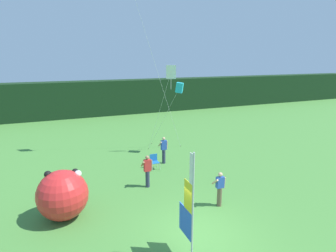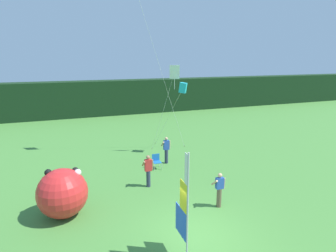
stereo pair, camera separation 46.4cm
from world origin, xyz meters
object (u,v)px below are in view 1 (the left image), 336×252
object	(u,v)px
kite_cyan_box_1	(179,88)
person_mid_field	(147,170)
person_far_left	(220,188)
banner_flag	(189,208)
folding_chair	(154,161)
kite_white_diamond_0	(170,76)
person_near_banner	(164,149)
inflatable_balloon	(63,195)

from	to	relation	value
kite_cyan_box_1	person_mid_field	bearing A→B (deg)	-131.16
person_far_left	banner_flag	bearing A→B (deg)	-138.44
person_far_left	folding_chair	world-z (taller)	person_far_left
folding_chair	kite_cyan_box_1	distance (m)	5.31
person_far_left	folding_chair	bearing A→B (deg)	103.42
folding_chair	kite_white_diamond_0	size ratio (longest dim) A/B	0.14
banner_flag	folding_chair	distance (m)	8.19
person_mid_field	folding_chair	bearing A→B (deg)	62.53
person_near_banner	kite_white_diamond_0	size ratio (longest dim) A/B	0.28
kite_white_diamond_0	inflatable_balloon	bearing A→B (deg)	-140.75
person_mid_field	kite_cyan_box_1	world-z (taller)	kite_cyan_box_1
person_far_left	kite_cyan_box_1	bearing A→B (deg)	80.09
person_near_banner	person_far_left	bearing A→B (deg)	-85.99
banner_flag	inflatable_balloon	size ratio (longest dim) A/B	1.83
kite_white_diamond_0	kite_cyan_box_1	bearing A→B (deg)	-27.38
banner_flag	kite_cyan_box_1	xyz separation A→B (m)	(4.16, 9.96, 2.81)
person_mid_field	folding_chair	xyz separation A→B (m)	(1.18, 2.27, -0.42)
inflatable_balloon	kite_cyan_box_1	distance (m)	10.50
banner_flag	person_far_left	bearing A→B (deg)	41.56
inflatable_balloon	kite_cyan_box_1	world-z (taller)	kite_cyan_box_1
person_mid_field	kite_white_diamond_0	xyz separation A→B (m)	(3.20, 4.60, 4.57)
person_mid_field	kite_cyan_box_1	size ratio (longest dim) A/B	0.35
folding_chair	kite_cyan_box_1	bearing A→B (deg)	38.23
person_mid_field	person_far_left	bearing A→B (deg)	-51.67
banner_flag	person_near_banner	xyz separation A→B (m)	(2.44, 8.52, -0.93)
folding_chair	kite_white_diamond_0	bearing A→B (deg)	49.07
banner_flag	person_near_banner	bearing A→B (deg)	74.02
banner_flag	folding_chair	bearing A→B (deg)	78.75
person_near_banner	person_mid_field	xyz separation A→B (m)	(-2.04, -2.87, -0.01)
person_near_banner	person_mid_field	world-z (taller)	person_near_banner
person_near_banner	kite_white_diamond_0	bearing A→B (deg)	56.26
person_mid_field	kite_white_diamond_0	world-z (taller)	kite_white_diamond_0
person_far_left	inflatable_balloon	xyz separation A→B (m)	(-6.70, 1.64, 0.19)
inflatable_balloon	person_near_banner	bearing A→B (deg)	34.69
person_near_banner	folding_chair	bearing A→B (deg)	-145.22
person_near_banner	inflatable_balloon	bearing A→B (deg)	-145.31
inflatable_balloon	kite_white_diamond_0	size ratio (longest dim) A/B	0.34
banner_flag	inflatable_balloon	xyz separation A→B (m)	(-3.84, 4.18, -0.79)
kite_white_diamond_0	kite_cyan_box_1	xyz separation A→B (m)	(0.56, -0.29, -0.83)
kite_cyan_box_1	person_far_left	bearing A→B (deg)	-99.91
person_near_banner	folding_chair	world-z (taller)	person_near_banner
person_far_left	kite_cyan_box_1	xyz separation A→B (m)	(1.30, 7.42, 3.80)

